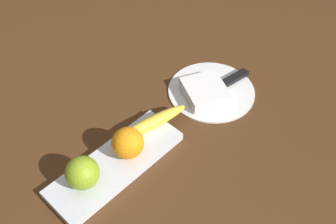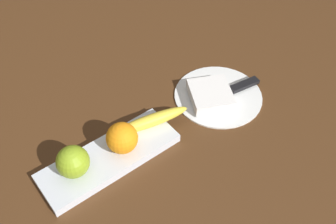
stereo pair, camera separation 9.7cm
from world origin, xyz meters
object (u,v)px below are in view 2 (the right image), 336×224
(orange_near_apple, at_px, (122,138))
(apple, at_px, (73,162))
(dinner_plate, at_px, (218,95))
(banana, at_px, (151,120))
(fruit_tray, at_px, (110,157))
(knife, at_px, (239,87))
(folded_napkin, at_px, (211,95))

(orange_near_apple, bearing_deg, apple, -4.92)
(dinner_plate, bearing_deg, banana, -3.31)
(apple, bearing_deg, orange_near_apple, 175.08)
(apple, distance_m, dinner_plate, 0.44)
(apple, xyz_separation_m, banana, (-0.22, -0.01, -0.02))
(banana, distance_m, orange_near_apple, 0.10)
(fruit_tray, bearing_deg, banana, -174.61)
(banana, xyz_separation_m, dinner_plate, (-0.22, 0.01, -0.03))
(fruit_tray, height_order, knife, fruit_tray)
(fruit_tray, bearing_deg, orange_near_apple, 172.11)
(apple, xyz_separation_m, folded_napkin, (-0.41, 0.01, -0.04))
(folded_napkin, bearing_deg, dinner_plate, 180.00)
(dinner_plate, height_order, folded_napkin, folded_napkin)
(banana, bearing_deg, knife, 6.06)
(banana, distance_m, folded_napkin, 0.19)
(fruit_tray, relative_size, orange_near_apple, 4.49)
(orange_near_apple, bearing_deg, dinner_plate, -179.07)
(fruit_tray, height_order, folded_napkin, folded_napkin)
(folded_napkin, height_order, knife, folded_napkin)
(dinner_plate, height_order, knife, knife)
(orange_near_apple, bearing_deg, folded_napkin, -178.97)
(knife, bearing_deg, orange_near_apple, 6.99)
(fruit_tray, height_order, apple, apple)
(banana, distance_m, dinner_plate, 0.22)
(fruit_tray, bearing_deg, knife, 177.48)
(folded_napkin, bearing_deg, apple, -0.75)
(dinner_plate, bearing_deg, knife, 163.64)
(apple, bearing_deg, banana, -178.10)
(fruit_tray, height_order, banana, banana)
(apple, distance_m, orange_near_apple, 0.12)
(apple, xyz_separation_m, knife, (-0.50, 0.02, -0.05))
(apple, relative_size, knife, 0.42)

